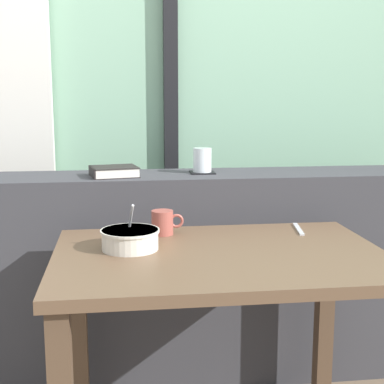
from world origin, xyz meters
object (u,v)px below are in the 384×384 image
at_px(ceramic_mug, 163,222).
at_px(fork_utensil, 298,229).
at_px(juice_glass, 202,161).
at_px(soup_bowl, 130,239).
at_px(coaster_square, 202,172).
at_px(breakfast_table, 220,288).
at_px(closed_book, 114,171).

bearing_deg(ceramic_mug, fork_utensil, 0.29).
xyz_separation_m(juice_glass, soup_bowl, (-0.31, -0.55, -0.18)).
relative_size(coaster_square, juice_glass, 1.01).
xyz_separation_m(breakfast_table, closed_book, (-0.33, 0.57, 0.30)).
xyz_separation_m(juice_glass, ceramic_mug, (-0.19, -0.37, -0.17)).
bearing_deg(juice_glass, coaster_square, 0.00).
bearing_deg(coaster_square, soup_bowl, -119.63).
xyz_separation_m(juice_glass, fork_utensil, (0.30, -0.37, -0.21)).
bearing_deg(coaster_square, juice_glass, 180.00).
bearing_deg(breakfast_table, closed_book, 119.87).
height_order(breakfast_table, fork_utensil, fork_utensil).
bearing_deg(fork_utensil, ceramic_mug, -170.59).
xyz_separation_m(soup_bowl, ceramic_mug, (0.12, 0.18, 0.01)).
distance_m(coaster_square, ceramic_mug, 0.44).
distance_m(breakfast_table, fork_utensil, 0.43).
height_order(coaster_square, soup_bowl, coaster_square).
bearing_deg(breakfast_table, soup_bowl, 165.74).
bearing_deg(ceramic_mug, closed_book, 117.51).
bearing_deg(coaster_square, breakfast_table, -93.20).
relative_size(breakfast_table, juice_glass, 10.42).
bearing_deg(fork_utensil, coaster_square, 137.97).
relative_size(closed_book, ceramic_mug, 1.83).
relative_size(juice_glass, fork_utensil, 0.58).
distance_m(coaster_square, fork_utensil, 0.50).
bearing_deg(closed_book, ceramic_mug, -62.49).
relative_size(juice_glass, ceramic_mug, 0.88).
relative_size(closed_book, soup_bowl, 1.10).
height_order(fork_utensil, ceramic_mug, ceramic_mug).
bearing_deg(ceramic_mug, juice_glass, 62.54).
bearing_deg(juice_glass, ceramic_mug, -117.46).
distance_m(coaster_square, closed_book, 0.37).
relative_size(coaster_square, fork_utensil, 0.59).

